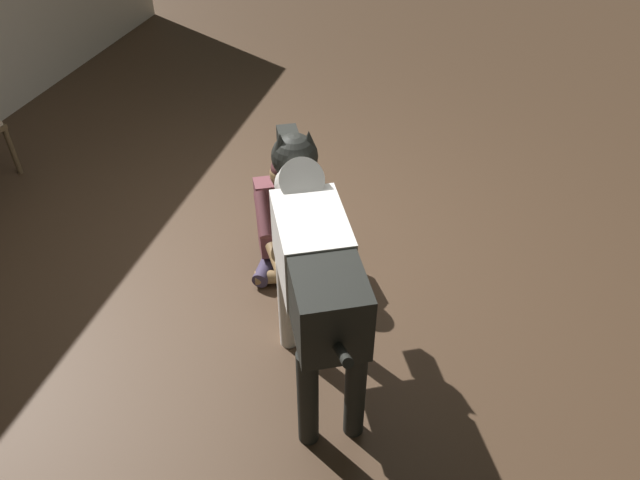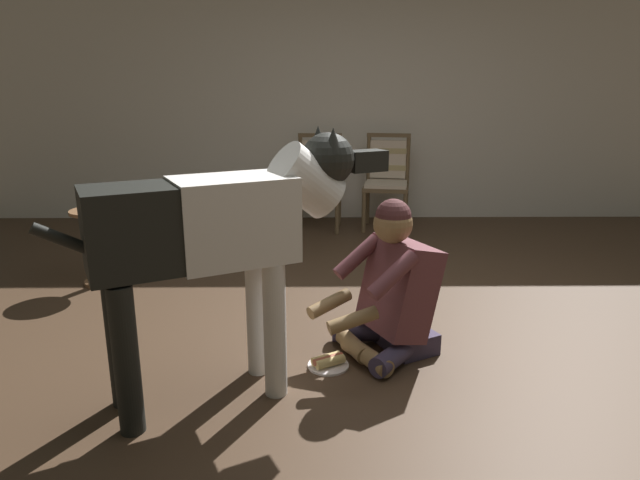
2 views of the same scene
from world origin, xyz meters
The scene contains 4 objects.
ground_plane centered at (0.00, 0.00, 0.00)m, with size 14.84×14.84×0.00m, color #422F20.
person_sitting_on_floor centered at (-0.16, -0.20, 0.36)m, with size 0.75×0.63×0.87m.
large_dog centered at (-1.00, -0.62, 0.81)m, with size 1.48×0.83×1.25m.
hot_dog_on_plate centered at (-0.51, -0.37, 0.03)m, with size 0.22×0.22×0.06m.
Camera 1 is at (-3.18, -1.24, 2.79)m, focal length 33.57 mm.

